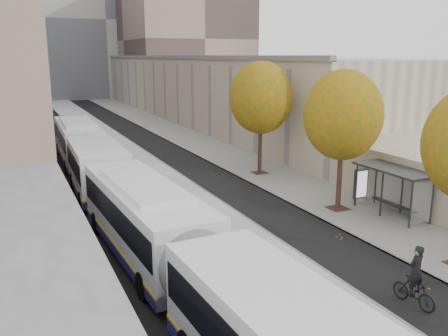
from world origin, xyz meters
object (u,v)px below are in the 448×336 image
bus_near (182,255)px  distant_car (60,124)px  bus_shelter (397,176)px  bus_far (85,151)px  cyclist (415,284)px

bus_near → distant_car: bus_near is taller
bus_shelter → bus_far: size_ratio=0.23×
bus_shelter → distant_car: (-12.80, 39.57, -1.59)m
cyclist → bus_shelter: bearing=43.6°
bus_shelter → bus_near: bus_near is taller
bus_shelter → distant_car: size_ratio=1.26×
bus_near → bus_far: 19.75m
bus_near → cyclist: (7.00, -3.66, -0.88)m
bus_shelter → bus_far: 20.91m
bus_shelter → bus_near: (-13.28, -3.79, -0.50)m
bus_shelter → distant_car: 41.62m
distant_car → bus_near: bearing=-89.9°
bus_near → bus_far: bearing=87.9°
bus_shelter → distant_car: bearing=107.9°
bus_shelter → cyclist: size_ratio=2.01×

